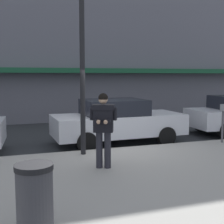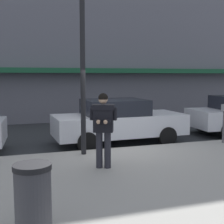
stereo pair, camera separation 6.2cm
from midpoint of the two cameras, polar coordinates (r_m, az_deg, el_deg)
ground_plane at (r=9.90m, az=0.68°, el=-7.07°), size 80.00×80.00×0.00m
sidewalk at (r=7.81m, az=14.72°, el=-10.52°), size 32.00×5.30×0.14m
curb_paint_line at (r=10.30m, az=5.90°, el=-6.54°), size 28.00×0.12×0.01m
parked_sedan_mid at (r=10.76m, az=1.33°, el=-1.66°), size 4.56×2.05×1.54m
man_texting_on_phone at (r=7.39m, az=-1.36°, el=-1.88°), size 0.61×0.65×1.81m
street_lamp_post at (r=8.71m, az=-5.20°, el=11.85°), size 0.36×0.36×4.88m
parking_meter at (r=10.91m, az=19.95°, el=-1.00°), size 0.12×0.18×1.27m
trash_bin at (r=4.70m, az=-13.86°, el=-14.93°), size 0.55×0.55×0.98m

